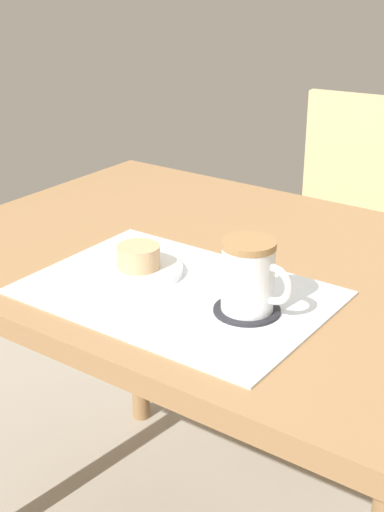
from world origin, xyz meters
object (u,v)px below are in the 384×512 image
object	(u,v)px
pastry_plate	(139,270)
pastry	(139,256)
dining_table	(215,299)
wooden_chair	(354,251)
coffee_mug	(250,276)

from	to	relation	value
pastry_plate	pastry	bearing A→B (deg)	0.00
dining_table	pastry	xyz separation A→B (m)	(-0.05, -0.15, 0.13)
wooden_chair	pastry_plate	size ratio (longest dim) A/B	6.09
pastry_plate	coffee_mug	size ratio (longest dim) A/B	1.29
pastry_plate	wooden_chair	bearing A→B (deg)	88.12
wooden_chair	pastry_plate	bearing A→B (deg)	81.87
dining_table	pastry_plate	distance (m)	0.19
wooden_chair	coffee_mug	world-z (taller)	wooden_chair
wooden_chair	pastry_plate	xyz separation A→B (m)	(-0.03, -0.86, 0.26)
wooden_chair	pastry	xyz separation A→B (m)	(-0.03, -0.86, 0.28)
pastry_plate	pastry	distance (m)	0.03
pastry	coffee_mug	world-z (taller)	coffee_mug
dining_table	wooden_chair	bearing A→B (deg)	91.96
pastry_plate	pastry	world-z (taller)	pastry
pastry_plate	coffee_mug	xyz separation A→B (m)	(0.22, -0.01, 0.05)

